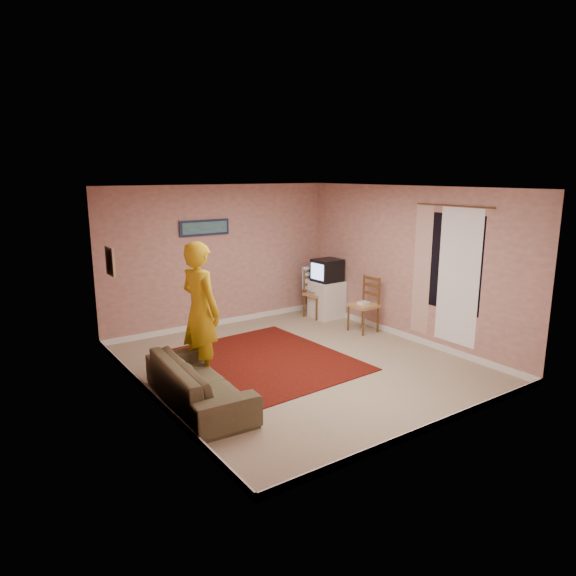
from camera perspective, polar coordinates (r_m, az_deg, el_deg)
ground at (r=7.78m, az=1.20°, el=-8.44°), size 5.00×5.00×0.00m
wall_back at (r=9.52m, az=-7.58°, el=3.49°), size 4.50×0.02×2.60m
wall_front at (r=5.63m, az=16.28°, el=-3.32°), size 4.50×0.02×2.60m
wall_left at (r=6.39m, az=-15.38°, el=-1.37°), size 0.02×5.00×2.60m
wall_right at (r=8.89m, az=13.12°, el=2.62°), size 0.02×5.00×2.60m
ceiling at (r=7.26m, az=1.29°, el=11.09°), size 4.50×5.00×0.02m
baseboard_back at (r=9.78m, az=-7.34°, el=-3.76°), size 4.50×0.02×0.10m
baseboard_front at (r=6.09m, az=15.45°, el=-14.68°), size 4.50×0.02×0.10m
baseboard_left at (r=6.80m, az=-14.67°, el=-11.63°), size 0.02×5.00×0.10m
baseboard_right at (r=9.18m, az=12.69°, el=-5.09°), size 0.02×5.00×0.10m
window at (r=8.29m, az=17.72°, el=2.69°), size 0.01×1.10×1.50m
curtain_sheer at (r=8.22m, az=18.39°, el=1.15°), size 0.01×0.75×2.10m
curtain_floral at (r=8.64m, az=14.65°, el=1.92°), size 0.01×0.35×2.10m
curtain_rod at (r=8.16m, az=17.94°, el=8.69°), size 0.02×1.40×0.02m
picture_back at (r=9.28m, az=-9.25°, el=6.64°), size 0.95×0.04×0.28m
picture_left at (r=7.86m, az=-19.13°, el=2.81°), size 0.04×0.38×0.42m
area_rug at (r=7.94m, az=-2.16°, el=-7.93°), size 2.28×2.79×0.01m
tv_cabinet at (r=10.14m, az=4.34°, el=-1.25°), size 0.57×0.52×0.73m
crt_tv at (r=10.02m, az=4.37°, el=1.98°), size 0.53×0.47×0.44m
chair_a at (r=10.10m, az=3.28°, el=-0.02°), size 0.48×0.46×0.52m
dvd_player at (r=10.11m, az=3.27°, el=-0.38°), size 0.36×0.26×0.06m
blue_throw at (r=10.20m, az=2.64°, el=1.21°), size 0.43×0.05×0.45m
chair_b at (r=9.26m, az=8.41°, el=-1.18°), size 0.44×0.46×0.54m
game_console at (r=9.27m, az=8.40°, el=-1.65°), size 0.22×0.17×0.04m
sofa at (r=6.52m, az=-9.91°, el=-10.21°), size 0.89×2.00×0.57m
person at (r=7.10m, az=-9.69°, el=-2.54°), size 0.59×0.78×1.92m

